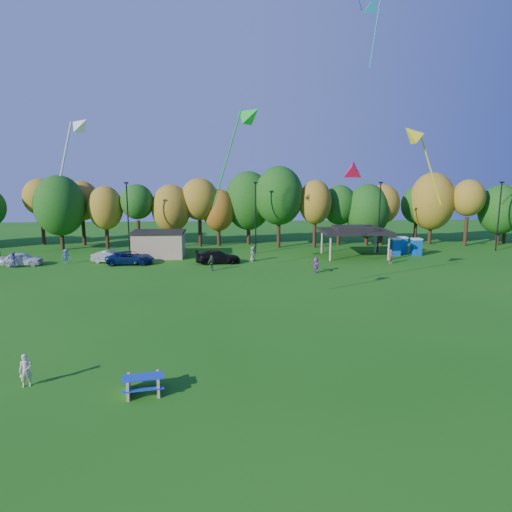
{
  "coord_description": "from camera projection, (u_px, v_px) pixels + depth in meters",
  "views": [
    {
      "loc": [
        -1.43,
        -17.73,
        10.27
      ],
      "look_at": [
        -0.0,
        6.0,
        5.9
      ],
      "focal_mm": 32.0,
      "sensor_mm": 36.0,
      "label": 1
    }
  ],
  "objects": [
    {
      "name": "ground",
      "position": [
        265.0,
        418.0,
        19.35
      ],
      "size": [
        160.0,
        160.0,
        0.0
      ],
      "primitive_type": "plane",
      "color": "#19600F",
      "rests_on": "ground"
    },
    {
      "name": "tree_line",
      "position": [
        231.0,
        204.0,
        62.9
      ],
      "size": [
        93.57,
        10.55,
        11.15
      ],
      "color": "black",
      "rests_on": "ground"
    },
    {
      "name": "lamp_posts",
      "position": [
        256.0,
        215.0,
        57.85
      ],
      "size": [
        64.5,
        0.25,
        9.09
      ],
      "color": "black",
      "rests_on": "ground"
    },
    {
      "name": "utility_building",
      "position": [
        159.0,
        244.0,
        55.77
      ],
      "size": [
        6.3,
        4.3,
        3.25
      ],
      "color": "tan",
      "rests_on": "ground"
    },
    {
      "name": "pavilion",
      "position": [
        355.0,
        231.0,
        55.92
      ],
      "size": [
        8.2,
        6.2,
        3.77
      ],
      "color": "tan",
      "rests_on": "ground"
    },
    {
      "name": "porta_potties",
      "position": [
        404.0,
        246.0,
        57.48
      ],
      "size": [
        3.75,
        2.57,
        2.18
      ],
      "color": "#0D50AB",
      "rests_on": "ground"
    },
    {
      "name": "picnic_table",
      "position": [
        143.0,
        383.0,
        21.5
      ],
      "size": [
        2.13,
        1.86,
        0.82
      ],
      "rotation": [
        0.0,
        0.0,
        0.17
      ],
      "color": "tan",
      "rests_on": "ground"
    },
    {
      "name": "kite_flyer",
      "position": [
        26.0,
        370.0,
        22.08
      ],
      "size": [
        0.69,
        0.57,
        1.63
      ],
      "primitive_type": "imported",
      "rotation": [
        0.0,
        0.0,
        0.36
      ],
      "color": "beige",
      "rests_on": "ground"
    },
    {
      "name": "car_a",
      "position": [
        22.0,
        259.0,
        50.82
      ],
      "size": [
        4.5,
        2.02,
        1.5
      ],
      "primitive_type": "imported",
      "rotation": [
        0.0,
        0.0,
        1.63
      ],
      "color": "white",
      "rests_on": "ground"
    },
    {
      "name": "car_b",
      "position": [
        111.0,
        257.0,
        52.44
      ],
      "size": [
        4.51,
        2.47,
        1.41
      ],
      "primitive_type": "imported",
      "rotation": [
        0.0,
        0.0,
        1.33
      ],
      "color": "#9A9A9F",
      "rests_on": "ground"
    },
    {
      "name": "car_c",
      "position": [
        130.0,
        258.0,
        51.64
      ],
      "size": [
        5.36,
        2.56,
        1.48
      ],
      "primitive_type": "imported",
      "rotation": [
        0.0,
        0.0,
        1.59
      ],
      "color": "#0D2250",
      "rests_on": "ground"
    },
    {
      "name": "car_d",
      "position": [
        218.0,
        257.0,
        52.14
      ],
      "size": [
        5.21,
        2.42,
        1.47
      ],
      "primitive_type": "imported",
      "rotation": [
        0.0,
        0.0,
        1.64
      ],
      "color": "black",
      "rests_on": "ground"
    },
    {
      "name": "far_person_0",
      "position": [
        391.0,
        257.0,
        52.04
      ],
      "size": [
        0.69,
        0.63,
        1.59
      ],
      "primitive_type": "imported",
      "rotation": [
        0.0,
        0.0,
        0.54
      ],
      "color": "#AF526B",
      "rests_on": "ground"
    },
    {
      "name": "far_person_1",
      "position": [
        211.0,
        263.0,
        48.22
      ],
      "size": [
        0.96,
        0.98,
        1.66
      ],
      "primitive_type": "imported",
      "rotation": [
        0.0,
        0.0,
        0.81
      ],
      "color": "#506D43",
      "rests_on": "ground"
    },
    {
      "name": "far_person_2",
      "position": [
        253.0,
        254.0,
        53.43
      ],
      "size": [
        0.99,
        0.98,
        1.73
      ],
      "primitive_type": "imported",
      "rotation": [
        0.0,
        0.0,
        0.76
      ],
      "color": "#6C8B5F",
      "rests_on": "ground"
    },
    {
      "name": "far_person_3",
      "position": [
        14.0,
        260.0,
        49.76
      ],
      "size": [
        1.03,
        0.93,
        1.72
      ],
      "primitive_type": "imported",
      "rotation": [
        0.0,
        0.0,
        2.73
      ],
      "color": "#4D56AA",
      "rests_on": "ground"
    },
    {
      "name": "far_person_4",
      "position": [
        316.0,
        265.0,
        47.25
      ],
      "size": [
        0.98,
        1.58,
        1.63
      ],
      "primitive_type": "imported",
      "rotation": [
        0.0,
        0.0,
        5.07
      ],
      "color": "purple",
      "rests_on": "ground"
    },
    {
      "name": "far_person_5",
      "position": [
        66.0,
        256.0,
        51.79
      ],
      "size": [
        1.27,
        1.04,
        1.71
      ],
      "primitive_type": "imported",
      "rotation": [
        0.0,
        0.0,
        0.43
      ],
      "color": "#455B97",
      "rests_on": "ground"
    },
    {
      "name": "kite_1",
      "position": [
        251.0,
        115.0,
        32.09
      ],
      "size": [
        4.05,
        3.0,
        7.44
      ],
      "color": "green"
    },
    {
      "name": "kite_3",
      "position": [
        81.0,
        125.0,
        24.66
      ],
      "size": [
        2.09,
        1.38,
        3.4
      ],
      "color": "silver"
    },
    {
      "name": "kite_4",
      "position": [
        353.0,
        167.0,
        22.97
      ],
      "size": [
        1.39,
        1.62,
        1.37
      ],
      "color": "#FF0E3A"
    },
    {
      "name": "kite_6",
      "position": [
        412.0,
        135.0,
        29.71
      ],
      "size": [
        3.28,
        1.37,
        5.46
      ],
      "color": "yellow"
    },
    {
      "name": "kite_14",
      "position": [
        372.0,
        4.0,
        40.34
      ],
      "size": [
        1.55,
        3.87,
        6.5
      ],
      "color": "#28BCFF"
    }
  ]
}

